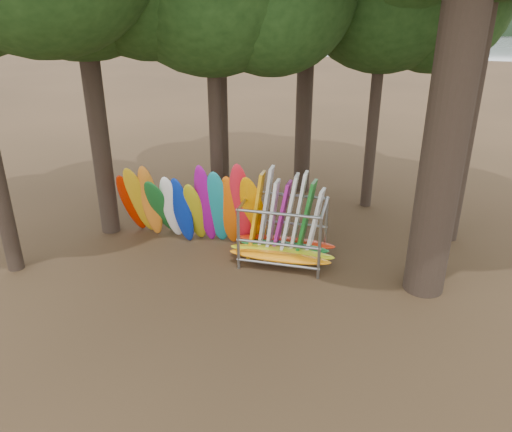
# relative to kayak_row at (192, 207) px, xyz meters

# --- Properties ---
(ground) EXTENTS (120.00, 120.00, 0.00)m
(ground) POSITION_rel_kayak_row_xyz_m (2.16, -1.89, -1.32)
(ground) COLOR #47331E
(ground) RESTS_ON ground
(lake) EXTENTS (160.00, 160.00, 0.00)m
(lake) POSITION_rel_kayak_row_xyz_m (2.16, 58.11, -1.32)
(lake) COLOR gray
(lake) RESTS_ON ground
(far_shore) EXTENTS (160.00, 4.00, 4.00)m
(far_shore) POSITION_rel_kayak_row_xyz_m (2.16, 108.11, 0.68)
(far_shore) COLOR black
(far_shore) RESTS_ON ground
(kayak_row) EXTENTS (4.98, 1.94, 3.17)m
(kayak_row) POSITION_rel_kayak_row_xyz_m (0.00, 0.00, 0.00)
(kayak_row) COLOR #B41A00
(kayak_row) RESTS_ON ground
(storage_rack) EXTENTS (3.21, 1.58, 2.90)m
(storage_rack) POSITION_rel_kayak_row_xyz_m (3.06, -0.43, -0.39)
(storage_rack) COLOR gray
(storage_rack) RESTS_ON ground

